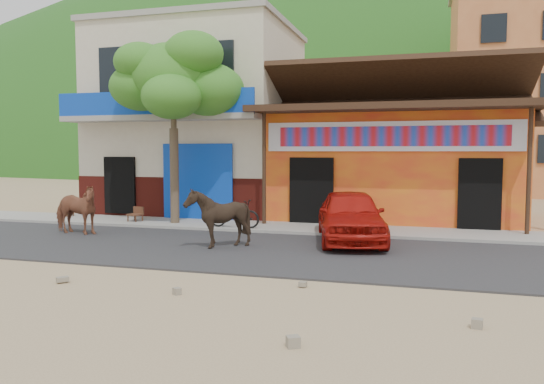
{
  "coord_description": "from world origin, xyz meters",
  "views": [
    {
      "loc": [
        3.05,
        -9.5,
        2.42
      ],
      "look_at": [
        -0.56,
        3.0,
        1.4
      ],
      "focal_mm": 35.0,
      "sensor_mm": 36.0,
      "label": 1
    }
  ],
  "objects": [
    {
      "name": "apartment_front",
      "position": [
        9.0,
        24.0,
        6.0
      ],
      "size": [
        9.0,
        9.0,
        12.0
      ],
      "primitive_type": "cube",
      "color": "#CC723F",
      "rests_on": "ground"
    },
    {
      "name": "road",
      "position": [
        0.0,
        2.5,
        0.02
      ],
      "size": [
        60.0,
        5.0,
        0.04
      ],
      "primitive_type": "cube",
      "color": "#28282B",
      "rests_on": "ground"
    },
    {
      "name": "cow_dark",
      "position": [
        -1.79,
        2.5,
        0.78
      ],
      "size": [
        1.36,
        1.21,
        1.48
      ],
      "primitive_type": "imported",
      "rotation": [
        0.0,
        0.0,
        -1.59
      ],
      "color": "black",
      "rests_on": "road"
    },
    {
      "name": "cow_tan",
      "position": [
        -6.51,
        3.34,
        0.75
      ],
      "size": [
        1.75,
        0.96,
        1.42
      ],
      "primitive_type": "imported",
      "rotation": [
        0.0,
        0.0,
        1.45
      ],
      "color": "#92553A",
      "rests_on": "road"
    },
    {
      "name": "cafe_building",
      "position": [
        -5.5,
        10.0,
        3.5
      ],
      "size": [
        7.0,
        6.0,
        7.0
      ],
      "primitive_type": "cube",
      "color": "beige",
      "rests_on": "ground"
    },
    {
      "name": "ground",
      "position": [
        0.0,
        0.0,
        0.0
      ],
      "size": [
        120.0,
        120.0,
        0.0
      ],
      "primitive_type": "plane",
      "color": "#9E825B",
      "rests_on": "ground"
    },
    {
      "name": "tree",
      "position": [
        -4.6,
        5.8,
        3.12
      ],
      "size": [
        3.0,
        3.0,
        6.0
      ],
      "primitive_type": null,
      "color": "#2D721E",
      "rests_on": "sidewalk"
    },
    {
      "name": "cafe_chair_right",
      "position": [
        -6.0,
        5.74,
        0.56
      ],
      "size": [
        0.47,
        0.47,
        0.87
      ],
      "primitive_type": null,
      "rotation": [
        0.0,
        0.0,
        -0.17
      ],
      "color": "#4C2B19",
      "rests_on": "sidewalk"
    },
    {
      "name": "dance_club",
      "position": [
        2.0,
        10.0,
        1.8
      ],
      "size": [
        8.0,
        6.0,
        3.6
      ],
      "primitive_type": "cube",
      "color": "orange",
      "rests_on": "ground"
    },
    {
      "name": "hillside",
      "position": [
        0.0,
        70.0,
        12.0
      ],
      "size": [
        100.0,
        40.0,
        24.0
      ],
      "primitive_type": "ellipsoid",
      "color": "#194C14",
      "rests_on": "ground"
    },
    {
      "name": "scooter",
      "position": [
        -2.4,
        5.3,
        0.54
      ],
      "size": [
        1.61,
        0.6,
        0.83
      ],
      "primitive_type": "imported",
      "rotation": [
        0.0,
        0.0,
        1.54
      ],
      "color": "black",
      "rests_on": "sidewalk"
    },
    {
      "name": "sidewalk",
      "position": [
        0.0,
        6.0,
        0.06
      ],
      "size": [
        60.0,
        2.0,
        0.12
      ],
      "primitive_type": "cube",
      "color": "gray",
      "rests_on": "ground"
    },
    {
      "name": "red_car",
      "position": [
        1.2,
        4.29,
        0.72
      ],
      "size": [
        2.47,
        4.27,
        1.37
      ],
      "primitive_type": "imported",
      "rotation": [
        0.0,
        0.0,
        0.22
      ],
      "color": "#B2140C",
      "rests_on": "road"
    },
    {
      "name": "cafe_chair_left",
      "position": [
        -9.0,
        6.26,
        0.52
      ],
      "size": [
        0.43,
        0.43,
        0.79
      ],
      "primitive_type": null,
      "rotation": [
        0.0,
        0.0,
        -0.18
      ],
      "color": "#472E17",
      "rests_on": "sidewalk"
    }
  ]
}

